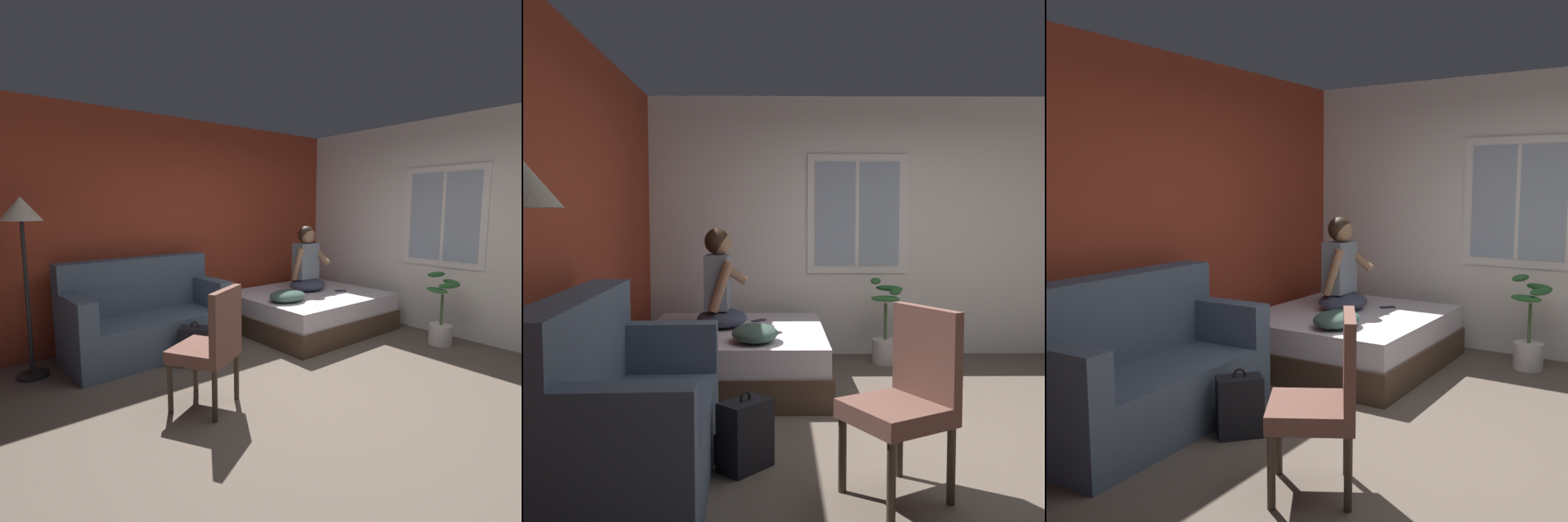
{
  "view_description": "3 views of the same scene",
  "coord_description": "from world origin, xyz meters",
  "views": [
    {
      "loc": [
        -2.43,
        -2.09,
        1.6
      ],
      "look_at": [
        0.55,
        1.57,
        0.98
      ],
      "focal_mm": 28.0,
      "sensor_mm": 36.0,
      "label": 1
    },
    {
      "loc": [
        -3.86,
        1.24,
        1.44
      ],
      "look_at": [
        0.61,
        1.19,
        1.13
      ],
      "focal_mm": 42.0,
      "sensor_mm": 36.0,
      "label": 2
    },
    {
      "loc": [
        -3.45,
        -1.04,
        1.65
      ],
      "look_at": [
        0.68,
        1.6,
        1.04
      ],
      "focal_mm": 42.0,
      "sensor_mm": 36.0,
      "label": 3
    }
  ],
  "objects": [
    {
      "name": "bed",
      "position": [
        1.41,
        1.61,
        0.24
      ],
      "size": [
        1.81,
        1.6,
        0.48
      ],
      "color": "#4C3828",
      "rests_on": "ground"
    },
    {
      "name": "person_seated",
      "position": [
        1.49,
        1.74,
        0.84
      ],
      "size": [
        0.52,
        0.45,
        0.88
      ],
      "color": "#383D51",
      "rests_on": "bed"
    },
    {
      "name": "wall_back_accent",
      "position": [
        0.0,
        2.65,
        1.35
      ],
      "size": [
        10.07,
        0.16,
        2.7
      ],
      "primitive_type": "cube",
      "color": "#993823",
      "rests_on": "ground"
    },
    {
      "name": "wall_side_with_window",
      "position": [
        2.61,
        0.01,
        1.35
      ],
      "size": [
        0.19,
        6.54,
        2.7
      ],
      "color": "silver",
      "rests_on": "ground"
    },
    {
      "name": "cell_phone",
      "position": [
        1.8,
        1.41,
        0.48
      ],
      "size": [
        0.15,
        0.15,
        0.01
      ],
      "primitive_type": "cube",
      "rotation": [
        0.0,
        0.0,
        4.0
      ],
      "color": "black",
      "rests_on": "bed"
    },
    {
      "name": "couch",
      "position": [
        -0.67,
        2.08,
        0.39
      ],
      "size": [
        1.73,
        0.89,
        1.04
      ],
      "color": "#47566B",
      "rests_on": "ground"
    },
    {
      "name": "ground_plane",
      "position": [
        0.0,
        0.0,
        0.0
      ],
      "size": [
        40.0,
        40.0,
        0.0
      ],
      "primitive_type": "plane",
      "color": "brown"
    },
    {
      "name": "side_chair",
      "position": [
        -0.77,
        0.56,
        0.53
      ],
      "size": [
        0.63,
        0.63,
        0.98
      ],
      "color": "#382D23",
      "rests_on": "ground"
    },
    {
      "name": "potted_plant",
      "position": [
        2.12,
        0.16,
        0.3
      ],
      "size": [
        0.39,
        0.37,
        0.85
      ],
      "color": "silver",
      "rests_on": "ground"
    },
    {
      "name": "throw_pillow",
      "position": [
        0.83,
        1.41,
        0.55
      ],
      "size": [
        0.48,
        0.37,
        0.14
      ],
      "primitive_type": "ellipsoid",
      "rotation": [
        0.0,
        0.0,
        0.01
      ],
      "color": "#385147",
      "rests_on": "bed"
    },
    {
      "name": "backpack",
      "position": [
        -0.43,
        1.43,
        0.19
      ],
      "size": [
        0.35,
        0.35,
        0.46
      ],
      "color": "black",
      "rests_on": "ground"
    },
    {
      "name": "floor_lamp",
      "position": [
        -1.78,
        2.14,
        1.43
      ],
      "size": [
        0.36,
        0.36,
        1.7
      ],
      "color": "black",
      "rests_on": "ground"
    }
  ]
}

